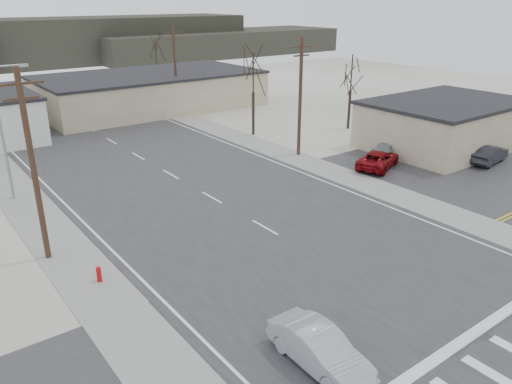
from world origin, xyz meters
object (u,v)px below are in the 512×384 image
at_px(car_parked_dark_a, 439,154).
at_px(car_parked_dark_b, 489,154).
at_px(fire_hydrant, 99,274).
at_px(car_parked_silver, 385,150).
at_px(sedan_crossing, 319,349).
at_px(car_far_a, 80,111).
at_px(car_parked_red, 378,159).

bearing_deg(car_parked_dark_a, car_parked_dark_b, -151.20).
distance_m(fire_hydrant, car_parked_dark_a, 30.09).
bearing_deg(fire_hydrant, car_parked_silver, 10.40).
xyz_separation_m(sedan_crossing, car_parked_dark_b, (28.42, 9.47, -0.00)).
bearing_deg(fire_hydrant, car_parked_dark_b, -2.21).
relative_size(fire_hydrant, car_parked_dark_a, 0.24).
relative_size(sedan_crossing, car_parked_dark_b, 0.99).
xyz_separation_m(fire_hydrant, car_parked_silver, (27.25, 5.00, 0.21)).
relative_size(car_far_a, car_parked_dark_b, 1.18).
distance_m(fire_hydrant, car_far_a, 37.69).
distance_m(sedan_crossing, car_parked_dark_a, 28.43).
bearing_deg(car_far_a, car_parked_dark_a, 138.57).
xyz_separation_m(sedan_crossing, car_parked_dark_a, (25.62, 12.32, -0.16)).
bearing_deg(sedan_crossing, fire_hydrant, 113.29).
relative_size(sedan_crossing, car_parked_dark_a, 1.28).
xyz_separation_m(car_far_a, car_parked_silver, (15.92, -30.95, -0.17)).
height_order(car_far_a, car_parked_silver, car_far_a).
relative_size(sedan_crossing, car_parked_silver, 1.06).
height_order(car_parked_dark_a, car_parked_silver, car_parked_silver).
xyz_separation_m(car_far_a, car_parked_dark_b, (21.52, -37.21, -0.04)).
distance_m(car_parked_dark_b, car_parked_silver, 8.41).
relative_size(fire_hydrant, car_parked_red, 0.17).
height_order(car_far_a, car_parked_dark_a, car_far_a).
bearing_deg(car_parked_red, car_parked_dark_a, -130.45).
distance_m(car_far_a, car_parked_dark_a, 39.14).
height_order(car_parked_dark_b, car_parked_silver, car_parked_dark_b).
bearing_deg(sedan_crossing, car_parked_silver, 35.51).
xyz_separation_m(car_far_a, car_parked_red, (13.12, -32.52, -0.10)).
distance_m(car_far_a, car_parked_silver, 34.80).
bearing_deg(fire_hydrant, car_parked_dark_a, 3.01).
xyz_separation_m(car_parked_red, car_parked_dark_a, (5.60, -1.85, -0.10)).
height_order(fire_hydrant, car_parked_dark_a, car_parked_dark_a).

